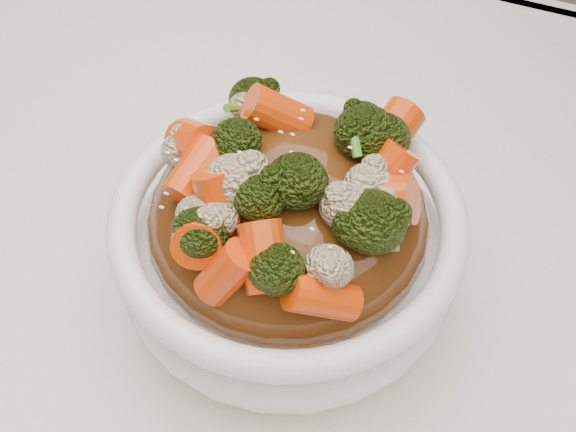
% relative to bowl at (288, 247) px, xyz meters
% --- Properties ---
extents(tablecloth, '(1.20, 0.80, 0.04)m').
position_rel_bowl_xyz_m(tablecloth, '(0.01, -0.04, -0.06)').
color(tablecloth, white).
rests_on(tablecloth, dining_table).
extents(bowl, '(0.21, 0.21, 0.08)m').
position_rel_bowl_xyz_m(bowl, '(0.00, 0.00, 0.00)').
color(bowl, white).
rests_on(bowl, tablecloth).
extents(sauce_base, '(0.17, 0.17, 0.08)m').
position_rel_bowl_xyz_m(sauce_base, '(0.00, 0.00, 0.03)').
color(sauce_base, '#4D260D').
rests_on(sauce_base, bowl).
extents(carrots, '(0.17, 0.17, 0.04)m').
position_rel_bowl_xyz_m(carrots, '(0.00, 0.00, 0.08)').
color(carrots, '#E44007').
rests_on(carrots, sauce_base).
extents(broccoli, '(0.17, 0.17, 0.04)m').
position_rel_bowl_xyz_m(broccoli, '(0.00, 0.00, 0.08)').
color(broccoli, black).
rests_on(broccoli, sauce_base).
extents(cauliflower, '(0.17, 0.17, 0.03)m').
position_rel_bowl_xyz_m(cauliflower, '(0.00, 0.00, 0.08)').
color(cauliflower, beige).
rests_on(cauliflower, sauce_base).
extents(scallions, '(0.12, 0.12, 0.02)m').
position_rel_bowl_xyz_m(scallions, '(0.00, 0.00, 0.08)').
color(scallions, '#469021').
rests_on(scallions, sauce_base).
extents(sesame_seeds, '(0.15, 0.15, 0.01)m').
position_rel_bowl_xyz_m(sesame_seeds, '(0.00, 0.00, 0.08)').
color(sesame_seeds, beige).
rests_on(sesame_seeds, sauce_base).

